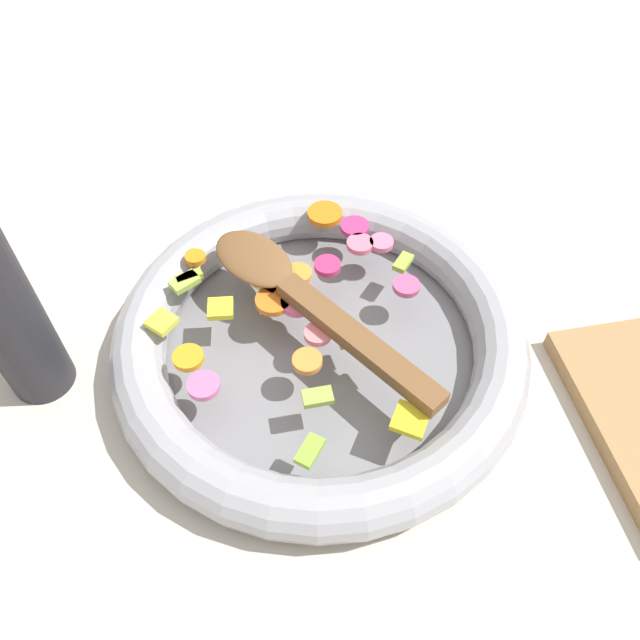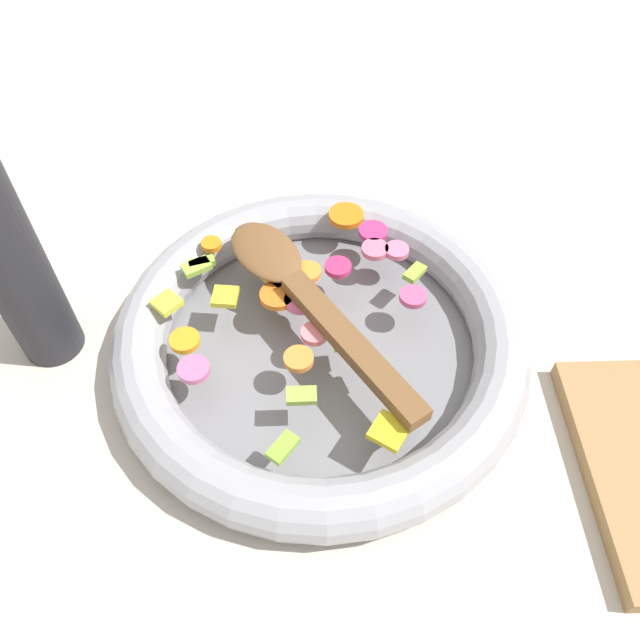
% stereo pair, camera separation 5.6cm
% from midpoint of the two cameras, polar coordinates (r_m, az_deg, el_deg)
% --- Properties ---
extents(ground_plane, '(4.00, 4.00, 0.00)m').
position_cam_midpoint_polar(ground_plane, '(0.60, 2.67, -3.19)').
color(ground_plane, beige).
extents(skillet, '(0.38, 0.38, 0.05)m').
position_cam_midpoint_polar(skillet, '(0.58, 2.75, -1.91)').
color(skillet, slate).
rests_on(skillet, ground_plane).
extents(chopped_vegetables, '(0.26, 0.30, 0.01)m').
position_cam_midpoint_polar(chopped_vegetables, '(0.57, 1.15, 2.27)').
color(chopped_vegetables, orange).
rests_on(chopped_vegetables, skillet).
extents(wooden_spoon, '(0.18, 0.25, 0.01)m').
position_cam_midpoint_polar(wooden_spoon, '(0.56, 1.04, 2.64)').
color(wooden_spoon, brown).
rests_on(wooden_spoon, chopped_vegetables).
extents(pepper_mill, '(0.06, 0.06, 0.25)m').
position_cam_midpoint_polar(pepper_mill, '(0.56, -24.04, 4.79)').
color(pepper_mill, '#232328').
rests_on(pepper_mill, ground_plane).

